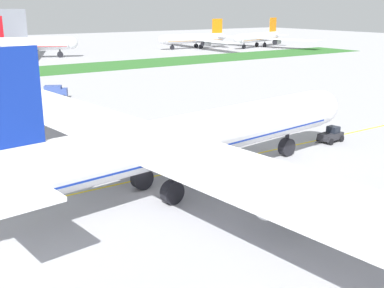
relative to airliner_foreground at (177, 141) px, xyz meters
The scene contains 8 objects.
ground_plane 6.55m from the airliner_foreground, 150.58° to the left, with size 600.00×600.00×0.00m, color #9E9EA3.
apron_taxi_line 8.05m from the airliner_foreground, 121.92° to the left, with size 280.00×0.36×0.01m, color yellow.
airliner_foreground is the anchor object (origin of this frame).
pushback_tug 29.29m from the airliner_foreground, ahead, with size 5.71×2.78×2.25m.
service_truck_baggage_loader 60.17m from the airliner_foreground, 83.47° to the left, with size 5.11×4.03×2.80m.
parked_airliner_far_centre 149.42m from the airliner_foreground, 79.76° to the left, with size 34.99×53.81×15.74m.
parked_airliner_far_right 180.00m from the airliner_foreground, 54.89° to the left, with size 38.15×59.90×13.47m.
parked_airliner_far_outer 190.80m from the airliner_foreground, 45.59° to the left, with size 38.62×61.65×13.72m.
Camera 1 is at (-22.81, -42.76, 19.15)m, focal length 44.64 mm.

